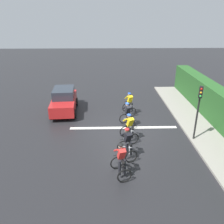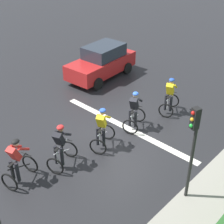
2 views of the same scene
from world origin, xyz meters
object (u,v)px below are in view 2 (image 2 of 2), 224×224
(cyclist_mid, at_px, (102,130))
(cyclist_fourth, at_px, (134,112))
(car_red, at_px, (102,62))
(traffic_light_near_crossing, at_px, (193,142))
(cyclist_second, at_px, (61,148))
(cyclist_trailing, at_px, (170,97))
(cyclist_lead, at_px, (17,163))

(cyclist_mid, distance_m, cyclist_fourth, 1.83)
(car_red, height_order, traffic_light_near_crossing, traffic_light_near_crossing)
(cyclist_mid, height_order, cyclist_fourth, same)
(cyclist_second, xyz_separation_m, cyclist_mid, (-0.28, -1.76, 0.00))
(cyclist_mid, bearing_deg, cyclist_trailing, -95.71)
(cyclist_lead, xyz_separation_m, cyclist_trailing, (-1.09, -7.12, 0.00))
(car_red, bearing_deg, cyclist_fourth, 148.87)
(cyclist_trailing, xyz_separation_m, car_red, (4.90, -0.70, 0.08))
(cyclist_mid, distance_m, car_red, 6.44)
(cyclist_fourth, relative_size, car_red, 0.39)
(cyclist_fourth, bearing_deg, cyclist_mid, 88.37)
(cyclist_fourth, xyz_separation_m, car_red, (4.57, -2.76, 0.08))
(cyclist_fourth, height_order, traffic_light_near_crossing, traffic_light_near_crossing)
(cyclist_fourth, bearing_deg, traffic_light_near_crossing, 151.74)
(cyclist_lead, height_order, cyclist_fourth, same)
(cyclist_second, distance_m, cyclist_fourth, 3.60)
(cyclist_mid, bearing_deg, car_red, -45.47)
(cyclist_second, bearing_deg, cyclist_lead, 74.27)
(cyclist_lead, relative_size, cyclist_fourth, 1.00)
(cyclist_lead, bearing_deg, traffic_light_near_crossing, -145.50)
(cyclist_mid, height_order, car_red, car_red)
(traffic_light_near_crossing, bearing_deg, cyclist_mid, -2.53)
(cyclist_mid, xyz_separation_m, traffic_light_near_crossing, (-3.77, 0.17, 1.43))
(cyclist_mid, height_order, traffic_light_near_crossing, traffic_light_near_crossing)
(traffic_light_near_crossing, bearing_deg, car_red, -29.86)
(cyclist_second, bearing_deg, traffic_light_near_crossing, -158.57)
(cyclist_trailing, distance_m, traffic_light_near_crossing, 5.47)
(cyclist_fourth, distance_m, cyclist_trailing, 2.08)
(cyclist_lead, xyz_separation_m, cyclist_fourth, (-0.75, -5.06, 0.00))
(cyclist_trailing, relative_size, car_red, 0.39)
(cyclist_fourth, bearing_deg, car_red, -31.13)
(traffic_light_near_crossing, bearing_deg, cyclist_second, 21.43)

